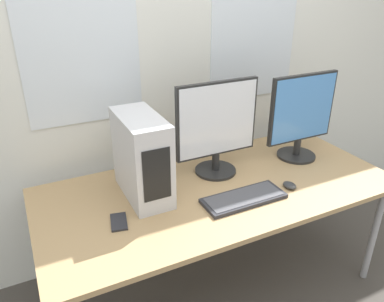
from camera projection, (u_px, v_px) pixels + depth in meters
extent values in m
cube|color=silver|center=(174.00, 50.00, 2.24)|extent=(8.00, 0.06, 2.70)
cube|color=white|center=(77.00, 18.00, 1.90)|extent=(0.63, 0.01, 1.13)
cube|color=white|center=(256.00, 9.00, 2.34)|extent=(0.63, 0.01, 1.13)
cube|color=tan|center=(219.00, 188.00, 2.06)|extent=(1.94, 0.89, 0.03)
cylinder|color=#99999E|center=(374.00, 233.00, 2.27)|extent=(0.04, 0.04, 0.68)
cylinder|color=#99999E|center=(51.00, 247.00, 2.15)|extent=(0.04, 0.04, 0.68)
cylinder|color=#99999E|center=(294.00, 179.00, 2.86)|extent=(0.04, 0.04, 0.68)
cube|color=silver|center=(142.00, 157.00, 1.89)|extent=(0.19, 0.41, 0.44)
cube|color=black|center=(157.00, 175.00, 1.72)|extent=(0.14, 0.00, 0.26)
cylinder|color=black|center=(215.00, 170.00, 2.20)|extent=(0.24, 0.24, 0.02)
cylinder|color=black|center=(216.00, 161.00, 2.17)|extent=(0.04, 0.04, 0.11)
cube|color=black|center=(217.00, 119.00, 2.06)|extent=(0.49, 0.03, 0.42)
cube|color=white|center=(218.00, 120.00, 2.05)|extent=(0.47, 0.00, 0.40)
cylinder|color=black|center=(296.00, 155.00, 2.38)|extent=(0.24, 0.24, 0.02)
cylinder|color=black|center=(297.00, 146.00, 2.35)|extent=(0.04, 0.04, 0.11)
cube|color=black|center=(302.00, 108.00, 2.24)|extent=(0.46, 0.03, 0.41)
cube|color=#4C8CD8|center=(304.00, 109.00, 2.23)|extent=(0.44, 0.00, 0.39)
cube|color=#28282D|center=(244.00, 198.00, 1.92)|extent=(0.44, 0.17, 0.02)
cube|color=#47474C|center=(244.00, 196.00, 1.92)|extent=(0.40, 0.14, 0.00)
ellipsoid|color=#2D2D2D|center=(290.00, 185.00, 2.03)|extent=(0.06, 0.08, 0.03)
cube|color=#232328|center=(119.00, 222.00, 1.75)|extent=(0.10, 0.15, 0.01)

